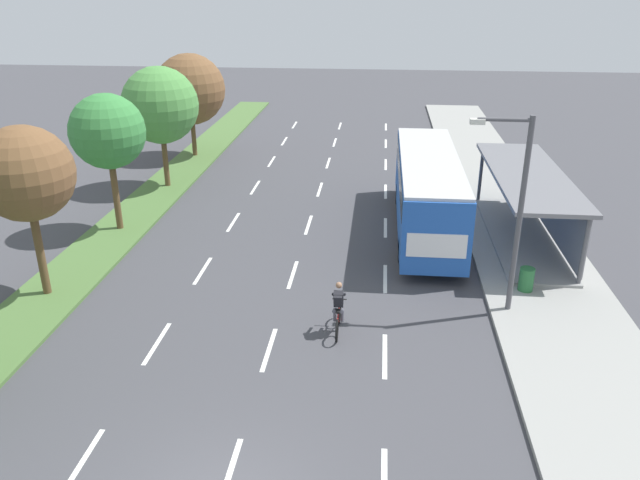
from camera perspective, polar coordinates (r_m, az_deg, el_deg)
median_strip at (r=33.52m, az=-14.63°, el=4.10°), size 2.60×52.00×0.12m
sidewalk_right at (r=32.10m, az=16.34°, el=3.12°), size 4.50×52.00×0.15m
lane_divider_left at (r=29.05m, az=-7.93°, el=1.64°), size 0.14×44.08×0.01m
lane_divider_center at (r=28.46m, az=-1.06°, el=1.41°), size 0.14×44.08×0.01m
lane_divider_right at (r=28.29m, az=6.00°, el=1.14°), size 0.14×44.08×0.01m
bus_shelter at (r=27.57m, az=18.81°, el=3.56°), size 2.90×9.88×2.86m
bus at (r=27.55m, az=9.83°, el=4.89°), size 2.54×11.29×3.37m
cyclist at (r=19.65m, az=1.69°, el=-6.42°), size 0.46×1.82×1.71m
median_tree_second at (r=22.66m, az=-25.36°, el=5.45°), size 3.18×3.18×5.96m
median_tree_third at (r=27.97m, az=-18.86°, el=9.34°), size 3.17×3.17×5.93m
median_tree_fourth at (r=33.62m, az=-14.42°, el=11.84°), size 3.92×3.92×6.25m
median_tree_fifth at (r=39.59m, az=-11.81°, el=13.34°), size 4.25×4.25×6.21m
streetlight at (r=20.48m, az=17.46°, el=3.24°), size 1.91×0.24×6.50m
trash_bin at (r=23.22m, az=18.36°, el=-3.43°), size 0.52×0.52×0.85m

